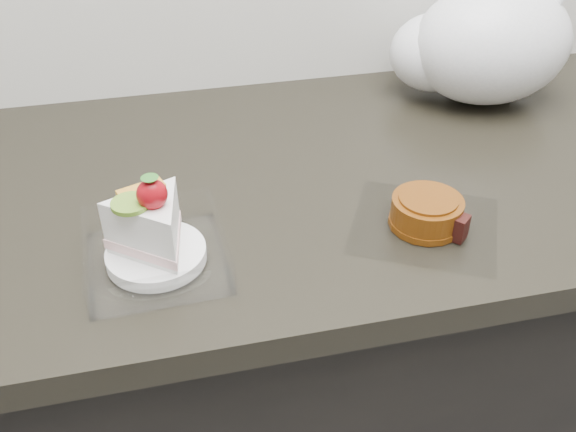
{
  "coord_description": "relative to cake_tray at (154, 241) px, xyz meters",
  "views": [
    {
      "loc": [
        -0.26,
        0.91,
        1.4
      ],
      "look_at": [
        -0.12,
        1.53,
        0.94
      ],
      "focal_mm": 40.0,
      "sensor_mm": 36.0,
      "label": 1
    }
  ],
  "objects": [
    {
      "name": "counter",
      "position": [
        0.28,
        0.17,
        -0.48
      ],
      "size": [
        2.04,
        0.64,
        0.9
      ],
      "color": "black",
      "rests_on": "ground"
    },
    {
      "name": "cake_tray",
      "position": [
        0.0,
        0.0,
        0.0
      ],
      "size": [
        0.17,
        0.17,
        0.13
      ],
      "rotation": [
        0.0,
        0.0,
        0.04
      ],
      "color": "white",
      "rests_on": "counter"
    },
    {
      "name": "mooncake_wrap",
      "position": [
        0.34,
        -0.0,
        -0.02
      ],
      "size": [
        0.24,
        0.24,
        0.04
      ],
      "rotation": [
        0.0,
        0.0,
        -0.31
      ],
      "color": "white",
      "rests_on": "counter"
    },
    {
      "name": "plastic_bag",
      "position": [
        0.57,
        0.33,
        0.06
      ],
      "size": [
        0.33,
        0.26,
        0.25
      ],
      "rotation": [
        0.0,
        0.0,
        -0.22
      ],
      "color": "white",
      "rests_on": "counter"
    }
  ]
}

